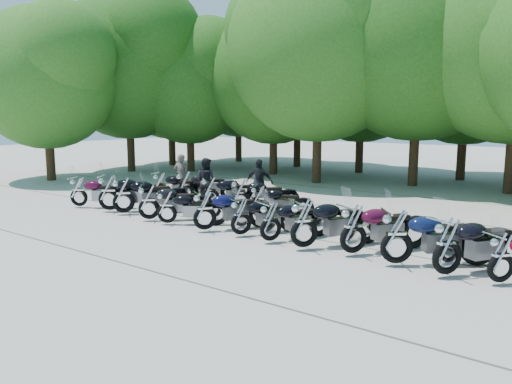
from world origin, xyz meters
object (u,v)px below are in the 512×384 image
Objects in this scene: motorcycle_7 at (271,220)px; motorcycle_15 at (210,191)px; rider_1 at (206,181)px; motorcycle_17 at (259,199)px; motorcycle_5 at (205,209)px; motorcycle_0 at (79,190)px; motorcycle_2 at (123,194)px; motorcycle_10 at (397,235)px; motorcycle_6 at (241,215)px; motorcycle_8 at (304,222)px; motorcycle_14 at (185,185)px; motorcycle_9 at (354,227)px; motorcycle_12 at (502,256)px; motorcycle_16 at (241,193)px; motorcycle_11 at (448,244)px; motorcycle_13 at (161,185)px; rider_0 at (182,176)px; motorcycle_1 at (109,191)px; motorcycle_4 at (167,206)px; rider_2 at (259,182)px; motorcycle_3 at (149,201)px.

motorcycle_7 is 0.95× the size of motorcycle_15.
motorcycle_7 is 1.27× the size of rider_1.
motorcycle_17 is 3.16m from rider_1.
motorcycle_5 is 1.08× the size of motorcycle_7.
motorcycle_0 is 2.29m from motorcycle_2.
motorcycle_10 is at bearing -134.80° from motorcycle_17.
motorcycle_6 is 2.10m from motorcycle_8.
motorcycle_15 is at bearing -150.60° from motorcycle_14.
motorcycle_12 is at bearing -150.76° from motorcycle_9.
motorcycle_12 is at bearing -147.55° from motorcycle_16.
motorcycle_2 is 11.52m from motorcycle_12.
motorcycle_10 reaches higher than motorcycle_16.
motorcycle_13 is (-11.68, 2.89, -0.09)m from motorcycle_11.
motorcycle_6 is 1.19× the size of rider_0.
motorcycle_1 is 1.02× the size of motorcycle_2.
motorcycle_2 is 2.99m from motorcycle_15.
motorcycle_17 is (3.78, 2.49, -0.13)m from motorcycle_2.
motorcycle_2 is 2.30m from motorcycle_4.
motorcycle_1 is 10.19m from motorcycle_10.
rider_1 is (1.46, -0.18, -0.03)m from rider_0.
motorcycle_5 is 1.03× the size of motorcycle_15.
motorcycle_13 reaches higher than motorcycle_12.
motorcycle_10 is 10.93m from motorcycle_13.
rider_0 is at bearing -53.35° from motorcycle_0.
motorcycle_13 is (-10.57, 2.78, -0.11)m from motorcycle_10.
motorcycle_5 is 5.60m from motorcycle_10.
motorcycle_4 is 0.98× the size of motorcycle_6.
motorcycle_13 reaches higher than motorcycle_17.
motorcycle_8 reaches higher than motorcycle_12.
motorcycle_9 is at bearing 122.95° from rider_2.
motorcycle_10 reaches higher than motorcycle_15.
motorcycle_1 reaches higher than motorcycle_17.
rider_2 is at bearing -59.70° from motorcycle_3.
motorcycle_9 is (6.00, 0.31, 0.11)m from motorcycle_4.
rider_1 reaches higher than motorcycle_13.
motorcycle_1 is 1.11× the size of motorcycle_3.
rider_0 is at bearing -51.54° from motorcycle_13.
rider_1 is at bearing 151.82° from rider_0.
rider_2 reaches higher than motorcycle_8.
motorcycle_8 is at bearing -130.33° from motorcycle_1.
motorcycle_14 is 2.83m from rider_2.
motorcycle_2 is 6.04m from motorcycle_7.
motorcycle_8 is at bearing -155.77° from motorcycle_6.
motorcycle_0 is 0.97× the size of motorcycle_15.
motorcycle_16 is (-2.17, 2.72, 0.05)m from motorcycle_6.
motorcycle_3 reaches higher than motorcycle_17.
motorcycle_3 is at bearing 32.56° from motorcycle_5.
motorcycle_0 is 1.03× the size of motorcycle_7.
motorcycle_3 is 1.29× the size of rider_0.
motorcycle_15 is at bearing -83.55° from motorcycle_2.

